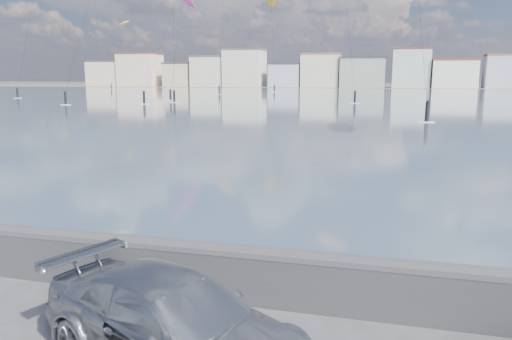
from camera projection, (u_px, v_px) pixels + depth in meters
The scene contains 6 objects.
bay_water at pixel (369, 98), 93.75m from camera, with size 500.00×177.00×0.00m, color #3D5068.
far_shore_strip at pixel (380, 87), 196.88m from camera, with size 500.00×60.00×0.00m, color #4C473D.
seawall at pixel (186, 266), 9.24m from camera, with size 400.00×0.36×1.08m.
far_buildings at pixel (383, 71), 182.13m from camera, with size 240.79×13.26×14.60m.
car_silver at pixel (174, 323), 6.96m from camera, with size 1.81×4.46×1.29m, color #A7A9AE.
kitesurfer_2 at pixel (125, 24), 158.14m from camera, with size 3.62×13.64×22.42m.
Camera 1 is at (3.48, -5.43, 4.03)m, focal length 35.00 mm.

